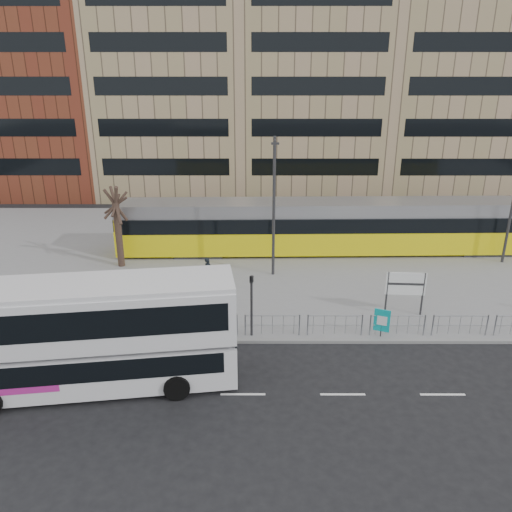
{
  "coord_description": "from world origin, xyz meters",
  "views": [
    {
      "loc": [
        -1.44,
        -20.74,
        12.2
      ],
      "look_at": [
        -1.5,
        6.0,
        2.17
      ],
      "focal_mm": 35.0,
      "sensor_mm": 36.0,
      "label": 1
    }
  ],
  "objects_px": {
    "bare_tree": "(113,183)",
    "traffic_light_west": "(252,298)",
    "tram": "(342,226)",
    "lamp_post_west": "(274,203)",
    "double_decker_bus": "(89,333)",
    "station_sign": "(406,286)",
    "pedestrian": "(208,271)",
    "ad_panel": "(382,321)"
  },
  "relations": [
    {
      "from": "tram",
      "to": "station_sign",
      "type": "distance_m",
      "value": 9.82
    },
    {
      "from": "bare_tree",
      "to": "traffic_light_west",
      "type": "bearing_deg",
      "value": -46.54
    },
    {
      "from": "pedestrian",
      "to": "traffic_light_west",
      "type": "relative_size",
      "value": 0.53
    },
    {
      "from": "tram",
      "to": "lamp_post_west",
      "type": "relative_size",
      "value": 3.64
    },
    {
      "from": "ad_panel",
      "to": "pedestrian",
      "type": "xyz_separation_m",
      "value": [
        -8.85,
        6.25,
        -0.0
      ]
    },
    {
      "from": "bare_tree",
      "to": "lamp_post_west",
      "type": "bearing_deg",
      "value": -8.45
    },
    {
      "from": "pedestrian",
      "to": "lamp_post_west",
      "type": "height_order",
      "value": "lamp_post_west"
    },
    {
      "from": "traffic_light_west",
      "to": "tram",
      "type": "bearing_deg",
      "value": 86.27
    },
    {
      "from": "pedestrian",
      "to": "traffic_light_west",
      "type": "distance_m",
      "value": 6.79
    },
    {
      "from": "double_decker_bus",
      "to": "traffic_light_west",
      "type": "bearing_deg",
      "value": 23.9
    },
    {
      "from": "station_sign",
      "to": "tram",
      "type": "bearing_deg",
      "value": 103.97
    },
    {
      "from": "pedestrian",
      "to": "traffic_light_west",
      "type": "xyz_separation_m",
      "value": [
        2.64,
        -6.15,
        1.15
      ]
    },
    {
      "from": "station_sign",
      "to": "bare_tree",
      "type": "height_order",
      "value": "bare_tree"
    },
    {
      "from": "traffic_light_west",
      "to": "lamp_post_west",
      "type": "height_order",
      "value": "lamp_post_west"
    },
    {
      "from": "double_decker_bus",
      "to": "station_sign",
      "type": "distance_m",
      "value": 15.56
    },
    {
      "from": "double_decker_bus",
      "to": "ad_panel",
      "type": "xyz_separation_m",
      "value": [
        12.57,
        3.83,
        -1.5
      ]
    },
    {
      "from": "double_decker_bus",
      "to": "bare_tree",
      "type": "bearing_deg",
      "value": 91.96
    },
    {
      "from": "tram",
      "to": "ad_panel",
      "type": "bearing_deg",
      "value": -90.91
    },
    {
      "from": "double_decker_bus",
      "to": "pedestrian",
      "type": "height_order",
      "value": "double_decker_bus"
    },
    {
      "from": "tram",
      "to": "lamp_post_west",
      "type": "height_order",
      "value": "lamp_post_west"
    },
    {
      "from": "lamp_post_west",
      "to": "bare_tree",
      "type": "relative_size",
      "value": 1.15
    },
    {
      "from": "traffic_light_west",
      "to": "bare_tree",
      "type": "relative_size",
      "value": 0.42
    },
    {
      "from": "station_sign",
      "to": "bare_tree",
      "type": "distance_m",
      "value": 18.29
    },
    {
      "from": "double_decker_bus",
      "to": "station_sign",
      "type": "height_order",
      "value": "double_decker_bus"
    },
    {
      "from": "traffic_light_west",
      "to": "lamp_post_west",
      "type": "bearing_deg",
      "value": 104.16
    },
    {
      "from": "double_decker_bus",
      "to": "traffic_light_west",
      "type": "height_order",
      "value": "double_decker_bus"
    },
    {
      "from": "station_sign",
      "to": "traffic_light_west",
      "type": "bearing_deg",
      "value": -160.65
    },
    {
      "from": "ad_panel",
      "to": "tram",
      "type": "bearing_deg",
      "value": 112.74
    },
    {
      "from": "station_sign",
      "to": "traffic_light_west",
      "type": "height_order",
      "value": "traffic_light_west"
    },
    {
      "from": "lamp_post_west",
      "to": "bare_tree",
      "type": "bearing_deg",
      "value": 171.55
    },
    {
      "from": "tram",
      "to": "station_sign",
      "type": "xyz_separation_m",
      "value": [
        1.77,
        -9.66,
        -0.2
      ]
    },
    {
      "from": "double_decker_bus",
      "to": "tram",
      "type": "xyz_separation_m",
      "value": [
        12.5,
        15.82,
        -0.5
      ]
    },
    {
      "from": "double_decker_bus",
      "to": "bare_tree",
      "type": "distance_m",
      "value": 13.58
    },
    {
      "from": "tram",
      "to": "pedestrian",
      "type": "bearing_deg",
      "value": -148.07
    },
    {
      "from": "traffic_light_west",
      "to": "lamp_post_west",
      "type": "xyz_separation_m",
      "value": [
        1.26,
        7.62,
        2.65
      ]
    },
    {
      "from": "pedestrian",
      "to": "bare_tree",
      "type": "relative_size",
      "value": 0.22
    },
    {
      "from": "pedestrian",
      "to": "ad_panel",
      "type": "bearing_deg",
      "value": -101.73
    },
    {
      "from": "station_sign",
      "to": "ad_panel",
      "type": "distance_m",
      "value": 2.99
    },
    {
      "from": "double_decker_bus",
      "to": "lamp_post_west",
      "type": "distance_m",
      "value": 14.03
    },
    {
      "from": "tram",
      "to": "lamp_post_west",
      "type": "bearing_deg",
      "value": -140.02
    },
    {
      "from": "ad_panel",
      "to": "pedestrian",
      "type": "relative_size",
      "value": 0.86
    },
    {
      "from": "double_decker_bus",
      "to": "tram",
      "type": "relative_size",
      "value": 0.38
    }
  ]
}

